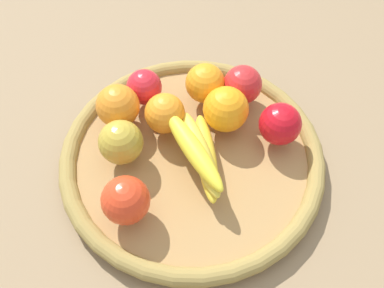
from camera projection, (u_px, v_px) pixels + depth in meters
The scene contains 12 objects.
ground_plane at pixel (192, 163), 0.79m from camera, with size 2.40×2.40×0.00m, color #8D7352.
basket at pixel (192, 157), 0.77m from camera, with size 0.47×0.47×0.04m.
banana_bunch at pixel (200, 153), 0.71m from camera, with size 0.11×0.18×0.06m.
apple_2 at pixel (121, 142), 0.72m from camera, with size 0.08×0.08×0.08m, color gold.
orange_0 at pixel (205, 83), 0.80m from camera, with size 0.07×0.07×0.07m, color orange.
apple_4 at pixel (280, 124), 0.74m from camera, with size 0.07×0.07×0.07m, color red.
orange_3 at pixel (226, 109), 0.76m from camera, with size 0.08×0.08×0.08m, color orange.
orange_2 at pixel (165, 113), 0.76m from camera, with size 0.07×0.07×0.07m, color orange.
apple_3 at pixel (126, 200), 0.66m from camera, with size 0.08×0.08×0.08m, color red.
apple_1 at pixel (144, 87), 0.80m from camera, with size 0.07×0.07×0.07m, color red.
apple_0 at pixel (243, 85), 0.80m from camera, with size 0.07×0.07×0.07m, color red.
orange_1 at pixel (118, 106), 0.76m from camera, with size 0.08×0.08×0.08m, color orange.
Camera 1 is at (-0.03, -0.43, 0.66)m, focal length 40.26 mm.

